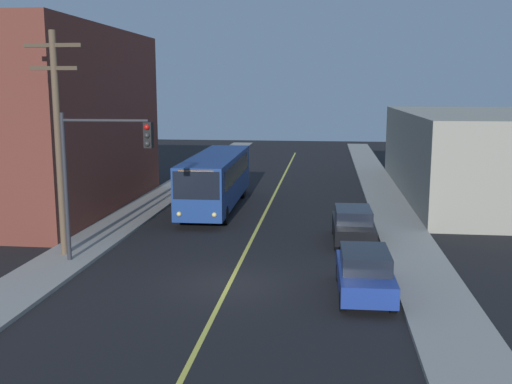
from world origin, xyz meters
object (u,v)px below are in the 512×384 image
city_bus (216,178)px  parked_car_black (353,224)px  utility_pole_near (58,134)px  traffic_signal_left_corner (101,160)px  parked_car_blue (365,272)px

city_bus → parked_car_black: (7.76, -7.07, -0.98)m
utility_pole_near → traffic_signal_left_corner: 2.46m
utility_pole_near → traffic_signal_left_corner: bearing=-21.0°
parked_car_black → utility_pole_near: bearing=-161.9°
utility_pole_near → parked_car_blue: bearing=-14.9°
city_bus → traffic_signal_left_corner: traffic_signal_left_corner is taller
parked_car_blue → parked_car_black: bearing=90.8°
parked_car_blue → traffic_signal_left_corner: traffic_signal_left_corner is taller
traffic_signal_left_corner → city_bus: bearing=78.7°
parked_car_blue → traffic_signal_left_corner: 11.10m
parked_car_blue → utility_pole_near: 13.54m
city_bus → utility_pole_near: bearing=-112.1°
traffic_signal_left_corner → parked_car_blue: bearing=-13.6°
parked_car_black → traffic_signal_left_corner: (-10.15, -4.82, 3.46)m
parked_car_blue → traffic_signal_left_corner: size_ratio=0.74×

